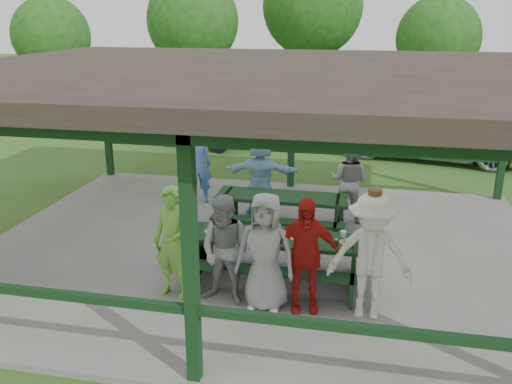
% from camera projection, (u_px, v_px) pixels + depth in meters
% --- Properties ---
extents(ground, '(90.00, 90.00, 0.00)m').
position_uv_depth(ground, '(260.00, 252.00, 9.89)').
color(ground, '#2F571B').
rests_on(ground, ground).
extents(concrete_slab, '(10.00, 8.00, 0.10)m').
position_uv_depth(concrete_slab, '(260.00, 250.00, 9.88)').
color(concrete_slab, slate).
rests_on(concrete_slab, ground).
extents(pavilion_structure, '(10.60, 8.60, 3.24)m').
position_uv_depth(pavilion_structure, '(260.00, 76.00, 8.90)').
color(pavilion_structure, black).
rests_on(pavilion_structure, concrete_slab).
extents(picnic_table_near, '(2.83, 1.39, 0.75)m').
position_uv_depth(picnic_table_near, '(274.00, 252.00, 8.50)').
color(picnic_table_near, black).
rests_on(picnic_table_near, concrete_slab).
extents(picnic_table_far, '(2.49, 1.39, 0.75)m').
position_uv_depth(picnic_table_far, '(282.00, 209.00, 10.41)').
color(picnic_table_far, black).
rests_on(picnic_table_far, concrete_slab).
extents(table_setting, '(2.35, 0.45, 0.10)m').
position_uv_depth(table_setting, '(284.00, 234.00, 8.41)').
color(table_setting, white).
rests_on(table_setting, picnic_table_near).
extents(contestant_green, '(0.70, 0.54, 1.71)m').
position_uv_depth(contestant_green, '(173.00, 243.00, 7.93)').
color(contestant_green, '#67AA39').
rests_on(contestant_green, concrete_slab).
extents(contestant_grey_left, '(0.89, 0.74, 1.64)m').
position_uv_depth(contestant_grey_left, '(226.00, 251.00, 7.75)').
color(contestant_grey_left, gray).
rests_on(contestant_grey_left, concrete_slab).
extents(contestant_grey_mid, '(0.89, 0.61, 1.73)m').
position_uv_depth(contestant_grey_mid, '(265.00, 252.00, 7.58)').
color(contestant_grey_mid, gray).
rests_on(contestant_grey_mid, concrete_slab).
extents(contestant_red, '(1.06, 0.62, 1.69)m').
position_uv_depth(contestant_red, '(304.00, 255.00, 7.55)').
color(contestant_red, red).
rests_on(contestant_red, concrete_slab).
extents(contestant_white_fedora, '(1.19, 0.71, 1.86)m').
position_uv_depth(contestant_white_fedora, '(370.00, 256.00, 7.37)').
color(contestant_white_fedora, silver).
rests_on(contestant_white_fedora, concrete_slab).
extents(spectator_lblue, '(1.62, 0.62, 1.71)m').
position_uv_depth(spectator_lblue, '(260.00, 174.00, 11.30)').
color(spectator_lblue, '#8FC1DE').
rests_on(spectator_lblue, concrete_slab).
extents(spectator_blue, '(0.76, 0.64, 1.75)m').
position_uv_depth(spectator_blue, '(197.00, 165.00, 11.95)').
color(spectator_blue, '#4271AD').
rests_on(spectator_blue, concrete_slab).
extents(spectator_grey, '(0.95, 0.83, 1.65)m').
position_uv_depth(spectator_grey, '(349.00, 181.00, 10.97)').
color(spectator_grey, gray).
rests_on(spectator_grey, concrete_slab).
extents(pickup_truck, '(5.81, 3.50, 1.51)m').
position_uv_depth(pickup_truck, '(439.00, 133.00, 16.24)').
color(pickup_truck, silver).
rests_on(pickup_truck, ground).
extents(farm_trailer, '(4.19, 2.52, 1.46)m').
position_uv_depth(farm_trailer, '(206.00, 123.00, 17.84)').
color(farm_trailer, navy).
rests_on(farm_trailer, ground).
extents(tree_far_left, '(3.64, 3.64, 5.69)m').
position_uv_depth(tree_far_left, '(193.00, 22.00, 21.46)').
color(tree_far_left, '#361F15').
rests_on(tree_far_left, ground).
extents(tree_left, '(4.19, 4.19, 6.55)m').
position_uv_depth(tree_left, '(313.00, 6.00, 22.60)').
color(tree_left, '#361F15').
rests_on(tree_left, ground).
extents(tree_mid, '(3.09, 3.09, 4.83)m').
position_uv_depth(tree_mid, '(438.00, 39.00, 20.16)').
color(tree_mid, '#361F15').
rests_on(tree_mid, ground).
extents(tree_edge_left, '(3.10, 3.10, 4.85)m').
position_uv_depth(tree_edge_left, '(51.00, 36.00, 21.87)').
color(tree_edge_left, '#361F15').
rests_on(tree_edge_left, ground).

